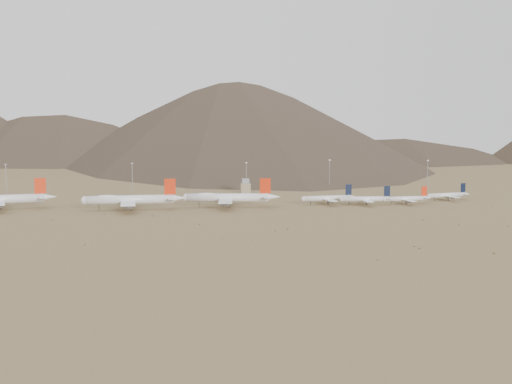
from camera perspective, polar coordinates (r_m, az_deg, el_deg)
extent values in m
plane|color=#947A4C|center=(470.71, -2.24, -1.64)|extent=(3000.00, 3000.00, 0.00)
cone|color=white|center=(513.84, -16.21, -0.38)|extent=(11.36, 7.22, 5.46)
cube|color=white|center=(513.56, -16.73, -0.38)|extent=(8.77, 21.05, 0.36)
cube|color=red|center=(512.73, -16.89, 0.48)|extent=(7.61, 1.87, 10.76)
cylinder|color=black|center=(515.05, -19.72, -1.10)|extent=(0.49, 0.49, 4.11)
cylinder|color=black|center=(512.03, -19.72, -1.14)|extent=(0.49, 0.49, 4.11)
cylinder|color=white|center=(488.30, -10.05, -0.61)|extent=(58.76, 6.19, 6.07)
sphere|color=white|center=(489.34, -13.49, -0.67)|extent=(5.95, 5.95, 5.95)
cone|color=white|center=(489.18, -6.20, -0.48)|extent=(10.59, 5.48, 5.46)
cube|color=white|center=(488.41, -10.19, -0.71)|extent=(9.51, 53.87, 0.76)
cube|color=white|center=(488.90, -6.75, -0.48)|extent=(5.33, 20.47, 0.36)
cube|color=red|center=(488.03, -6.90, 0.43)|extent=(7.64, 0.56, 10.77)
cylinder|color=black|center=(489.44, -12.45, -1.24)|extent=(0.39, 0.39, 4.11)
cylinder|color=black|center=(490.40, -9.91, -1.17)|extent=(0.49, 0.49, 4.11)
cylinder|color=black|center=(487.39, -9.91, -1.22)|extent=(0.49, 0.49, 4.11)
ellipsoid|color=white|center=(488.44, -11.85, -0.44)|extent=(18.81, 4.59, 3.64)
cylinder|color=slate|center=(499.28, -10.18, -0.74)|extent=(5.88, 2.74, 2.73)
cylinder|color=slate|center=(477.89, -10.19, -1.04)|extent=(5.88, 2.74, 2.73)
cylinder|color=slate|center=(508.91, -10.17, -0.62)|extent=(5.88, 2.74, 2.73)
cylinder|color=slate|center=(468.27, -10.20, -1.18)|extent=(5.88, 2.74, 2.73)
cylinder|color=white|center=(495.71, -2.29, -0.45)|extent=(57.25, 14.28, 5.89)
sphere|color=white|center=(497.09, -5.57, -0.45)|extent=(5.77, 5.77, 5.77)
cone|color=white|center=(496.07, 1.40, -0.39)|extent=(10.93, 6.76, 5.30)
cube|color=white|center=(495.84, -2.42, -0.55)|extent=(16.77, 53.03, 0.74)
cube|color=white|center=(495.87, 0.88, -0.37)|extent=(8.02, 20.40, 0.35)
cube|color=red|center=(495.05, 0.75, 0.50)|extent=(7.41, 1.62, 10.45)
cylinder|color=black|center=(497.08, -4.58, -1.02)|extent=(0.38, 0.38, 3.99)
cylinder|color=black|center=(497.73, -2.15, -0.99)|extent=(0.48, 0.48, 3.99)
cylinder|color=black|center=(494.81, -2.15, -1.03)|extent=(0.48, 0.48, 3.99)
ellipsoid|color=white|center=(496.05, -4.00, -0.26)|extent=(18.70, 7.07, 3.53)
cylinder|color=slate|center=(506.38, -2.39, -0.58)|extent=(6.03, 3.47, 2.65)
cylinder|color=slate|center=(485.63, -2.44, -0.86)|extent=(6.03, 3.47, 2.65)
cylinder|color=slate|center=(515.73, -2.37, -0.46)|extent=(6.03, 3.47, 2.65)
cylinder|color=slate|center=(476.29, -2.47, -0.99)|extent=(6.03, 3.47, 2.65)
cylinder|color=white|center=(514.85, 5.72, -0.49)|extent=(35.92, 7.13, 3.88)
sphere|color=white|center=(508.85, 3.84, -0.55)|extent=(3.80, 3.80, 3.80)
cone|color=white|center=(522.19, 7.77, -0.40)|extent=(6.72, 4.06, 3.49)
cube|color=white|center=(514.67, 5.64, -0.56)|extent=(8.50, 31.01, 0.48)
cube|color=white|center=(521.08, 7.48, -0.40)|extent=(4.27, 11.88, 0.23)
cube|color=black|center=(520.25, 7.42, 0.19)|extent=(4.66, 0.77, 7.65)
cylinder|color=black|center=(510.97, 4.40, -0.90)|extent=(0.41, 0.41, 2.65)
cylinder|color=black|center=(516.38, 5.75, -0.84)|extent=(0.51, 0.51, 2.65)
cylinder|color=black|center=(514.58, 5.83, -0.87)|extent=(0.51, 0.51, 2.65)
cylinder|color=slate|center=(522.76, 5.31, -0.56)|extent=(3.72, 2.06, 1.75)
cylinder|color=slate|center=(506.82, 5.98, -0.78)|extent=(3.72, 2.06, 1.75)
cylinder|color=white|center=(514.82, 8.76, -0.56)|extent=(34.44, 5.31, 3.72)
sphere|color=white|center=(510.43, 6.90, -0.59)|extent=(3.65, 3.65, 3.65)
cone|color=white|center=(520.33, 10.79, -0.49)|extent=(6.32, 3.63, 3.35)
cube|color=white|center=(514.70, 8.68, -0.62)|extent=(6.84, 29.62, 0.47)
cube|color=white|center=(519.49, 10.51, -0.49)|extent=(3.60, 11.30, 0.22)
cube|color=black|center=(518.74, 10.44, 0.08)|extent=(4.47, 0.54, 7.35)
cylinder|color=black|center=(512.05, 7.46, -0.92)|extent=(0.39, 0.39, 2.55)
cylinder|color=black|center=(516.26, 8.80, -0.89)|extent=(0.49, 0.49, 2.55)
cylinder|color=black|center=(514.48, 8.85, -0.91)|extent=(0.49, 0.49, 2.55)
cylinder|color=slate|center=(522.68, 8.44, -0.62)|extent=(3.50, 1.83, 1.68)
cylinder|color=slate|center=(506.94, 8.93, -0.83)|extent=(3.50, 1.83, 1.68)
cylinder|color=white|center=(524.57, 11.87, -0.52)|extent=(32.34, 6.48, 3.49)
sphere|color=white|center=(517.51, 10.29, -0.58)|extent=(3.42, 3.42, 3.42)
cone|color=white|center=(532.90, 13.60, -0.44)|extent=(6.06, 3.67, 3.14)
cube|color=white|center=(524.33, 11.81, -0.58)|extent=(7.69, 27.92, 0.44)
cube|color=white|center=(531.67, 13.36, -0.43)|extent=(3.86, 10.70, 0.21)
cube|color=red|center=(530.86, 13.31, 0.08)|extent=(4.19, 0.70, 6.89)
cylinder|color=black|center=(519.92, 10.76, -0.88)|extent=(0.37, 0.37, 2.39)
cylinder|color=black|center=(525.96, 11.89, -0.83)|extent=(0.46, 0.46, 2.39)
cylinder|color=black|center=(524.42, 11.97, -0.85)|extent=(0.46, 0.46, 2.39)
cylinder|color=slate|center=(531.28, 11.43, -0.58)|extent=(3.35, 1.86, 1.57)
cylinder|color=slate|center=(517.61, 12.19, -0.77)|extent=(3.35, 1.86, 1.57)
cylinder|color=white|center=(556.21, 15.04, -0.24)|extent=(31.90, 10.24, 3.46)
sphere|color=white|center=(546.76, 13.70, -0.31)|extent=(3.39, 3.39, 3.39)
cone|color=white|center=(567.11, 16.48, -0.14)|extent=(6.28, 4.28, 3.12)
cube|color=white|center=(555.88, 14.98, -0.30)|extent=(10.87, 27.80, 0.43)
cube|color=white|center=(565.52, 16.27, -0.14)|extent=(5.04, 10.76, 0.21)
cube|color=black|center=(564.66, 16.24, 0.34)|extent=(4.12, 1.20, 6.84)
cylinder|color=black|center=(549.88, 14.10, -0.59)|extent=(0.36, 0.36, 2.37)
cylinder|color=black|center=(557.59, 15.03, -0.53)|extent=(0.46, 0.46, 2.37)
cylinder|color=black|center=(556.22, 15.13, -0.55)|extent=(0.46, 0.46, 2.37)
cylinder|color=slate|center=(562.05, 14.51, -0.31)|extent=(3.45, 2.21, 1.56)
cylinder|color=slate|center=(549.93, 15.46, -0.47)|extent=(3.45, 2.21, 1.56)
cube|color=gray|center=(592.50, -0.87, 0.32)|extent=(8.00, 8.00, 8.00)
cube|color=slate|center=(591.94, -0.87, 0.90)|extent=(6.00, 6.00, 4.00)
cylinder|color=gray|center=(601.86, -19.37, 0.88)|extent=(0.50, 0.50, 25.00)
cube|color=gray|center=(600.94, -19.41, 2.10)|extent=(2.00, 0.60, 0.80)
cylinder|color=gray|center=(588.83, -9.86, 1.03)|extent=(0.50, 0.50, 25.00)
cube|color=gray|center=(587.89, -9.89, 2.27)|extent=(2.00, 0.60, 0.80)
cylinder|color=gray|center=(589.88, -0.78, 1.13)|extent=(0.50, 0.50, 25.00)
cube|color=gray|center=(588.94, -0.78, 2.37)|extent=(2.00, 0.60, 0.80)
cylinder|color=gray|center=(629.44, 5.90, 1.40)|extent=(0.50, 0.50, 25.00)
cube|color=gray|center=(628.56, 5.91, 2.56)|extent=(2.00, 0.60, 0.80)
cylinder|color=gray|center=(637.35, 13.55, 1.32)|extent=(0.50, 0.50, 25.00)
cube|color=gray|center=(636.48, 13.58, 2.47)|extent=(2.00, 0.60, 0.80)
ellipsoid|color=brown|center=(466.01, 15.72, -1.90)|extent=(0.71, 0.71, 0.62)
ellipsoid|color=brown|center=(367.37, -2.75, -3.76)|extent=(0.60, 0.60, 0.48)
ellipsoid|color=brown|center=(457.29, -8.26, -1.87)|extent=(1.09, 1.09, 0.74)
ellipsoid|color=brown|center=(451.68, -15.98, -2.14)|extent=(0.92, 0.92, 0.82)
ellipsoid|color=brown|center=(526.12, 18.38, -1.11)|extent=(0.81, 0.81, 0.43)
ellipsoid|color=brown|center=(318.22, 9.73, -5.35)|extent=(0.79, 0.79, 0.58)
ellipsoid|color=brown|center=(354.27, 12.58, -4.24)|extent=(0.81, 0.81, 0.70)
ellipsoid|color=brown|center=(416.52, -4.54, -2.60)|extent=(0.98, 0.98, 0.67)
ellipsoid|color=brown|center=(392.43, 1.53, -3.12)|extent=(0.81, 0.81, 0.63)
ellipsoid|color=brown|center=(349.28, 12.96, -4.40)|extent=(1.10, 1.10, 0.63)
ellipsoid|color=brown|center=(345.38, 18.52, -4.65)|extent=(1.07, 1.07, 0.95)
ellipsoid|color=brown|center=(418.17, -8.89, -2.64)|extent=(0.53, 0.53, 0.41)
ellipsoid|color=brown|center=(399.02, 2.53, -2.96)|extent=(1.00, 1.00, 0.72)
ellipsoid|color=brown|center=(469.17, -12.00, -1.76)|extent=(0.81, 0.81, 0.47)
ellipsoid|color=brown|center=(426.39, -6.97, -2.45)|extent=(0.62, 0.62, 0.36)
ellipsoid|color=brown|center=(360.51, -13.54, -4.09)|extent=(0.81, 0.81, 0.67)
ellipsoid|color=brown|center=(446.42, 13.23, -2.16)|extent=(1.01, 1.01, 0.81)
ellipsoid|color=brown|center=(361.72, -0.34, -3.91)|extent=(0.56, 0.56, 0.35)
ellipsoid|color=brown|center=(435.39, 19.48, -2.56)|extent=(1.04, 1.04, 0.53)
ellipsoid|color=brown|center=(430.18, 15.92, -2.55)|extent=(0.97, 0.97, 0.54)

